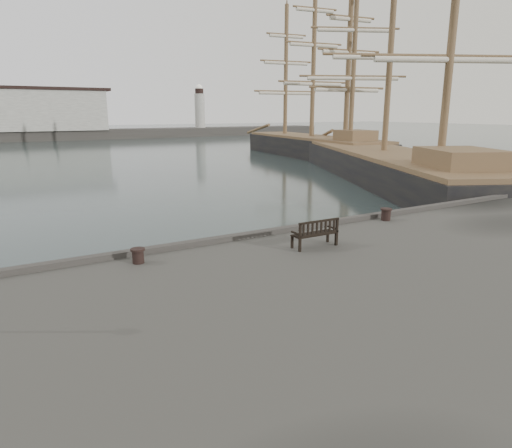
{
  "coord_description": "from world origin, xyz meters",
  "views": [
    {
      "loc": [
        -8.08,
        -13.33,
        5.77
      ],
      "look_at": [
        -0.54,
        -0.5,
        2.1
      ],
      "focal_mm": 32.0,
      "sensor_mm": 36.0,
      "label": 1
    }
  ],
  "objects_px": {
    "bench": "(315,238)",
    "tall_ship_main": "(383,170)",
    "bollard_left": "(138,256)",
    "tall_ship_far": "(311,151)",
    "bollard_right": "(386,214)"
  },
  "relations": [
    {
      "from": "bollard_right",
      "to": "tall_ship_main",
      "type": "height_order",
      "value": "tall_ship_main"
    },
    {
      "from": "bollard_left",
      "to": "tall_ship_far",
      "type": "height_order",
      "value": "tall_ship_far"
    },
    {
      "from": "tall_ship_far",
      "to": "bollard_right",
      "type": "bearing_deg",
      "value": -115.17
    },
    {
      "from": "tall_ship_main",
      "to": "tall_ship_far",
      "type": "height_order",
      "value": "tall_ship_main"
    },
    {
      "from": "bollard_left",
      "to": "tall_ship_main",
      "type": "height_order",
      "value": "tall_ship_main"
    },
    {
      "from": "bench",
      "to": "tall_ship_main",
      "type": "bearing_deg",
      "value": 40.94
    },
    {
      "from": "tall_ship_main",
      "to": "bench",
      "type": "bearing_deg",
      "value": -115.06
    },
    {
      "from": "bollard_right",
      "to": "bollard_left",
      "type": "bearing_deg",
      "value": -178.73
    },
    {
      "from": "bench",
      "to": "bollard_left",
      "type": "height_order",
      "value": "bench"
    },
    {
      "from": "bench",
      "to": "tall_ship_far",
      "type": "bearing_deg",
      "value": 53.87
    },
    {
      "from": "tall_ship_main",
      "to": "bollard_right",
      "type": "bearing_deg",
      "value": -110.54
    },
    {
      "from": "bollard_right",
      "to": "bench",
      "type": "bearing_deg",
      "value": -162.32
    },
    {
      "from": "bollard_left",
      "to": "tall_ship_main",
      "type": "distance_m",
      "value": 31.89
    },
    {
      "from": "bench",
      "to": "bollard_left",
      "type": "relative_size",
      "value": 3.59
    },
    {
      "from": "bench",
      "to": "bollard_right",
      "type": "bearing_deg",
      "value": 18.6
    }
  ]
}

